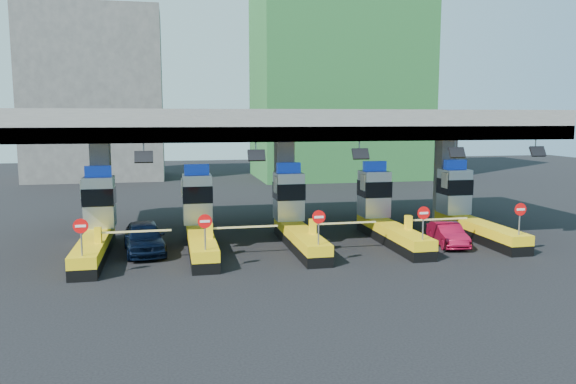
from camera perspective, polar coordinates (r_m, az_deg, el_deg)
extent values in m
plane|color=black|center=(29.71, 0.78, -5.29)|extent=(120.00, 120.00, 0.00)
cube|color=slate|center=(31.90, -0.39, 6.92)|extent=(28.00, 12.00, 1.50)
cube|color=#4C4C49|center=(26.35, 2.11, 5.91)|extent=(28.00, 0.60, 0.70)
cube|color=slate|center=(31.69, -18.39, 0.18)|extent=(1.00, 1.00, 5.50)
cube|color=slate|center=(32.13, -0.39, 0.67)|extent=(1.00, 1.00, 5.50)
cube|color=slate|center=(35.50, 15.64, 1.04)|extent=(1.00, 1.00, 5.50)
cylinder|color=slate|center=(25.61, -14.45, 4.28)|extent=(0.06, 0.06, 0.50)
cube|color=black|center=(25.43, -14.44, 3.47)|extent=(0.80, 0.38, 0.54)
cylinder|color=slate|center=(25.88, -3.29, 4.54)|extent=(0.06, 0.06, 0.50)
cube|color=black|center=(25.70, -3.22, 3.74)|extent=(0.80, 0.38, 0.54)
cylinder|color=slate|center=(27.09, 7.26, 4.63)|extent=(0.06, 0.06, 0.50)
cube|color=black|center=(26.92, 7.38, 3.86)|extent=(0.80, 0.38, 0.54)
cylinder|color=slate|center=(29.12, 16.62, 4.57)|extent=(0.06, 0.06, 0.50)
cube|color=black|center=(28.96, 16.78, 3.86)|extent=(0.80, 0.38, 0.54)
cylinder|color=slate|center=(31.51, 23.85, 4.45)|extent=(0.06, 0.06, 0.50)
cube|color=black|center=(31.37, 24.03, 3.79)|extent=(0.80, 0.38, 0.54)
cube|color=black|center=(28.21, -19.07, -5.89)|extent=(1.20, 8.00, 0.50)
cube|color=#E5B70C|center=(28.10, -19.12, -4.89)|extent=(1.20, 8.00, 0.50)
cube|color=#9EA3A8|center=(30.57, -18.60, -0.94)|extent=(1.50, 1.50, 2.60)
cube|color=black|center=(30.51, -18.63, -0.39)|extent=(1.56, 1.56, 0.90)
cube|color=#0C2DBF|center=(30.39, -18.73, 2.01)|extent=(1.30, 0.35, 0.55)
cube|color=white|center=(30.29, -20.23, 0.25)|extent=(0.06, 0.70, 0.90)
cylinder|color=slate|center=(24.43, -20.24, -4.63)|extent=(0.07, 0.07, 1.30)
cylinder|color=red|center=(24.29, -20.32, -3.26)|extent=(0.60, 0.04, 0.60)
cube|color=white|center=(24.26, -20.32, -3.27)|extent=(0.42, 0.02, 0.10)
cube|color=#E5B70C|center=(26.77, -18.74, -4.17)|extent=(0.30, 0.35, 0.70)
cube|color=white|center=(26.60, -15.21, -3.89)|extent=(3.20, 0.08, 0.08)
cube|color=black|center=(28.02, -8.83, -5.65)|extent=(1.20, 8.00, 0.50)
cube|color=#E5B70C|center=(27.91, -8.85, -4.65)|extent=(1.20, 8.00, 0.50)
cube|color=#9EA3A8|center=(30.39, -9.20, -0.69)|extent=(1.50, 1.50, 2.60)
cube|color=black|center=(30.33, -9.21, -0.13)|extent=(1.56, 1.56, 0.90)
cube|color=#0C2DBF|center=(30.20, -9.27, 2.28)|extent=(1.30, 0.35, 0.55)
cube|color=white|center=(29.97, -10.73, 0.52)|extent=(0.06, 0.70, 0.90)
cylinder|color=slate|center=(24.20, -8.42, -4.34)|extent=(0.07, 0.07, 1.30)
cylinder|color=red|center=(24.06, -8.44, -2.96)|extent=(0.60, 0.04, 0.60)
cube|color=white|center=(24.03, -8.44, -2.97)|extent=(0.42, 0.02, 0.10)
cube|color=#E5B70C|center=(26.63, -7.98, -3.90)|extent=(0.30, 0.35, 0.70)
cube|color=white|center=(26.77, -4.45, -3.57)|extent=(3.20, 0.08, 0.08)
cube|color=black|center=(28.70, 1.23, -5.24)|extent=(1.20, 8.00, 0.50)
cube|color=#E5B70C|center=(28.60, 1.23, -4.26)|extent=(1.20, 8.00, 0.50)
cube|color=#9EA3A8|center=(31.02, 0.06, -0.42)|extent=(1.50, 1.50, 2.60)
cube|color=black|center=(30.96, 0.07, 0.13)|extent=(1.56, 1.56, 0.90)
cube|color=#0C2DBF|center=(30.84, 0.06, 2.49)|extent=(1.30, 0.35, 0.55)
cube|color=white|center=(30.48, -1.29, 0.76)|extent=(0.06, 0.70, 0.90)
cylinder|color=slate|center=(25.00, 3.12, -3.89)|extent=(0.07, 0.07, 1.30)
cylinder|color=red|center=(24.86, 3.15, -2.55)|extent=(0.60, 0.04, 0.60)
cube|color=white|center=(24.83, 3.16, -2.56)|extent=(0.42, 0.02, 0.10)
cube|color=#E5B70C|center=(27.42, 2.52, -3.50)|extent=(0.30, 0.35, 0.70)
cube|color=white|center=(27.85, 5.81, -3.15)|extent=(3.20, 0.08, 0.08)
cube|color=black|center=(30.21, 10.53, -4.72)|extent=(1.20, 8.00, 0.50)
cube|color=#E5B70C|center=(30.11, 10.55, -3.79)|extent=(1.20, 8.00, 0.50)
cube|color=#9EA3A8|center=(32.43, 8.73, -0.16)|extent=(1.50, 1.50, 2.60)
cube|color=black|center=(32.37, 8.76, 0.36)|extent=(1.56, 1.56, 0.90)
cube|color=#0C2DBF|center=(32.25, 8.79, 2.62)|extent=(1.30, 0.35, 0.55)
cube|color=white|center=(31.79, 7.60, 0.98)|extent=(0.06, 0.70, 0.90)
cylinder|color=slate|center=(26.72, 13.55, -3.35)|extent=(0.07, 0.07, 1.30)
cylinder|color=red|center=(26.58, 13.62, -2.09)|extent=(0.60, 0.04, 0.60)
cube|color=white|center=(26.56, 13.64, -2.10)|extent=(0.42, 0.02, 0.10)
cube|color=#E5B70C|center=(29.06, 12.13, -3.04)|extent=(0.30, 0.35, 0.70)
cube|color=white|center=(29.74, 15.04, -2.69)|extent=(3.20, 0.08, 0.08)
cube|color=black|center=(32.43, 18.74, -4.15)|extent=(1.20, 8.00, 0.50)
cube|color=#E5B70C|center=(32.34, 18.78, -3.28)|extent=(1.20, 8.00, 0.50)
cube|color=#9EA3A8|center=(34.50, 16.53, 0.08)|extent=(1.50, 1.50, 2.60)
cube|color=black|center=(34.45, 16.56, 0.57)|extent=(1.56, 1.56, 0.90)
cube|color=#0C2DBF|center=(34.34, 16.63, 2.69)|extent=(1.30, 0.35, 0.55)
cube|color=white|center=(33.78, 15.62, 1.15)|extent=(0.06, 0.70, 0.90)
cylinder|color=slate|center=(29.20, 22.46, -2.79)|extent=(0.07, 0.07, 1.30)
cylinder|color=red|center=(29.08, 22.55, -1.64)|extent=(0.60, 0.04, 0.60)
cube|color=white|center=(29.06, 22.58, -1.65)|extent=(0.42, 0.02, 0.10)
cube|color=#E5B70C|center=(31.41, 20.49, -2.56)|extent=(0.30, 0.35, 0.70)
cube|color=white|center=(32.31, 22.98, -2.23)|extent=(3.20, 0.08, 0.08)
cube|color=#1E5926|center=(63.43, 5.14, 14.23)|extent=(18.00, 12.00, 28.00)
cube|color=#4C4C49|center=(64.74, -18.95, 9.28)|extent=(14.00, 10.00, 18.00)
imported|color=black|center=(28.49, -14.40, -4.48)|extent=(2.35, 4.76, 1.56)
imported|color=maroon|center=(30.42, 15.93, -4.14)|extent=(1.82, 3.76, 1.19)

